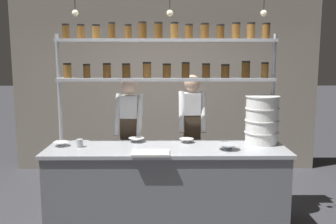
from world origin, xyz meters
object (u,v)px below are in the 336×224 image
chef_center (192,129)px  prep_bowl_center_back (136,140)px  container_stack (262,120)px  serving_cup_front (80,143)px  chef_left (130,132)px  prep_bowl_near_left (228,147)px  prep_bowl_center_front (186,141)px  cutting_board (151,153)px  prep_bowl_near_right (61,144)px  spice_shelf_unit (168,61)px

chef_center → prep_bowl_center_back: chef_center is taller
container_stack → serving_cup_front: 2.14m
chef_left → prep_bowl_center_back: size_ratio=8.84×
chef_center → chef_left: bearing=-169.4°
prep_bowl_near_left → chef_left: bearing=148.3°
chef_left → prep_bowl_center_front: 0.80m
prep_bowl_center_front → prep_bowl_center_back: bearing=177.3°
cutting_board → prep_bowl_near_right: size_ratio=2.21×
chef_left → prep_bowl_near_left: chef_left is taller
container_stack → prep_bowl_center_front: container_stack is taller
cutting_board → serving_cup_front: serving_cup_front is taller
spice_shelf_unit → chef_center: bearing=53.0°
spice_shelf_unit → container_stack: spice_shelf_unit is taller
prep_bowl_center_back → prep_bowl_near_right: (-0.86, -0.19, -0.00)m
prep_bowl_center_back → prep_bowl_near_right: bearing=-167.2°
spice_shelf_unit → container_stack: size_ratio=4.59×
cutting_board → serving_cup_front: (-0.82, 0.31, 0.03)m
cutting_board → prep_bowl_center_front: (0.41, 0.53, 0.01)m
prep_bowl_center_front → prep_bowl_near_right: prep_bowl_near_right is taller
prep_bowl_center_front → prep_bowl_near_right: size_ratio=0.97×
spice_shelf_unit → chef_center: (0.33, 0.43, -0.90)m
spice_shelf_unit → serving_cup_front: spice_shelf_unit is taller
prep_bowl_center_front → prep_bowl_near_right: bearing=-173.5°
serving_cup_front → prep_bowl_center_front: bearing=9.9°
chef_center → serving_cup_front: bearing=-151.6°
container_stack → prep_bowl_center_back: 1.51m
cutting_board → prep_bowl_center_front: bearing=52.1°
serving_cup_front → chef_center: bearing=29.0°
spice_shelf_unit → container_stack: (1.11, -0.15, -0.68)m
chef_left → serving_cup_front: 0.78m
prep_bowl_center_back → cutting_board: bearing=-71.0°
spice_shelf_unit → prep_bowl_center_front: (0.22, -0.09, -0.94)m
cutting_board → prep_bowl_center_back: (-0.19, 0.56, 0.01)m
prep_bowl_near_left → prep_bowl_center_front: 0.56m
prep_bowl_near_left → spice_shelf_unit: bearing=146.1°
container_stack → cutting_board: container_stack is taller
cutting_board → prep_bowl_center_back: size_ratio=2.10×
chef_left → chef_center: chef_center is taller
prep_bowl_near_left → prep_bowl_near_right: size_ratio=1.29×
prep_bowl_near_left → prep_bowl_center_back: (-1.04, 0.38, -0.01)m
container_stack → chef_left: bearing=165.5°
prep_bowl_near_right → serving_cup_front: 0.24m
prep_bowl_center_back → prep_bowl_near_right: prep_bowl_center_back is taller
prep_bowl_near_right → serving_cup_front: (0.23, -0.05, 0.02)m
prep_bowl_near_left → prep_bowl_near_right: prep_bowl_near_left is taller
chef_center → cutting_board: chef_center is taller
chef_left → container_stack: 1.67m
container_stack → prep_bowl_center_front: size_ratio=3.22×
prep_bowl_center_back → serving_cup_front: bearing=-158.8°
prep_bowl_near_right → spice_shelf_unit: bearing=11.8°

